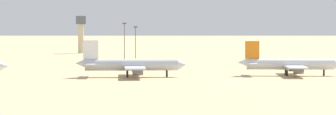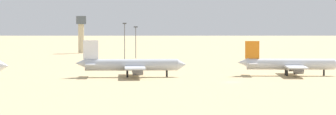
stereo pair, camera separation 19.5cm
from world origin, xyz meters
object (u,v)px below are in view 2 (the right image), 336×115
parked_jet_orange_4 (289,64)px  control_tower (81,31)px  light_pole_west (125,39)px  light_pole_east (136,40)px  parked_jet_white_3 (130,65)px

parked_jet_orange_4 → control_tower: bearing=117.5°
control_tower → light_pole_west: control_tower is taller
parked_jet_orange_4 → control_tower: size_ratio=1.62×
light_pole_east → light_pole_west: bearing=-119.1°
parked_jet_orange_4 → control_tower: 203.85m
parked_jet_orange_4 → light_pole_east: size_ratio=2.20×
parked_jet_white_3 → control_tower: size_ratio=1.69×
control_tower → light_pole_west: size_ratio=1.22×
control_tower → light_pole_west: 82.04m
light_pole_west → control_tower: bearing=100.3°
parked_jet_orange_4 → light_pole_east: bearing=116.4°
control_tower → parked_jet_white_3: bearing=-89.1°
control_tower → light_pole_west: bearing=-79.7°
light_pole_west → light_pole_east: size_ratio=1.11×
parked_jet_orange_4 → parked_jet_white_3: bearing=-170.7°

